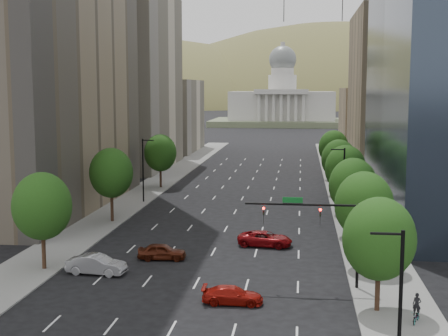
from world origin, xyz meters
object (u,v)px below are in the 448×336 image
at_px(capitol, 282,105).
at_px(car_maroon, 162,252).
at_px(car_silver, 97,264).
at_px(car_red_far, 265,239).
at_px(car_red_near, 233,295).
at_px(traffic_signal, 327,225).
at_px(cyclist, 417,313).

distance_m(capitol, car_maroon, 213.31).
relative_size(car_maroon, car_silver, 0.87).
distance_m(capitol, car_red_far, 207.09).
bearing_deg(car_red_near, traffic_signal, -58.93).
distance_m(car_red_near, cyclist, 13.13).
xyz_separation_m(capitol, car_red_near, (3.50, -224.24, -7.92)).
xyz_separation_m(car_silver, cyclist, (25.36, -8.58, -0.00)).
bearing_deg(car_red_near, car_red_far, -6.35).
distance_m(traffic_signal, cyclist, 10.20).
bearing_deg(car_maroon, car_red_far, -61.63).
distance_m(car_red_near, car_silver, 13.84).
height_order(capitol, car_red_near, capitol).
bearing_deg(cyclist, car_red_far, 142.07).
bearing_deg(car_red_near, capitol, -0.83).
relative_size(capitol, car_red_near, 13.17).
bearing_deg(car_maroon, cyclist, -129.01).
bearing_deg(traffic_signal, capitol, 92.74).
bearing_deg(car_red_far, car_maroon, 130.42).
xyz_separation_m(capitol, car_silver, (-9.00, -218.30, -7.73)).
height_order(capitol, car_red_far, capitol).
distance_m(capitol, cyclist, 227.60).
xyz_separation_m(capitol, car_maroon, (-4.40, -213.12, -7.81)).
relative_size(car_red_near, car_silver, 0.88).
distance_m(traffic_signal, car_silver, 20.05).
xyz_separation_m(car_red_near, car_silver, (-12.50, 5.94, 0.19)).
distance_m(capitol, car_red_near, 224.41).
relative_size(car_red_far, cyclist, 2.65).
bearing_deg(car_red_far, car_red_near, -178.06).
height_order(traffic_signal, capitol, capitol).
distance_m(car_maroon, car_red_far, 11.20).
height_order(car_silver, car_red_far, car_silver).
height_order(car_maroon, cyclist, cyclist).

